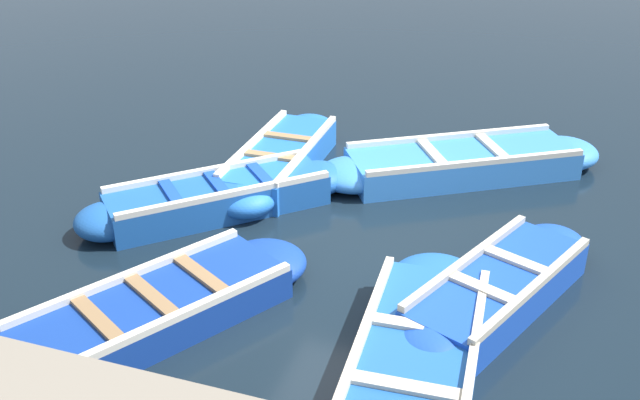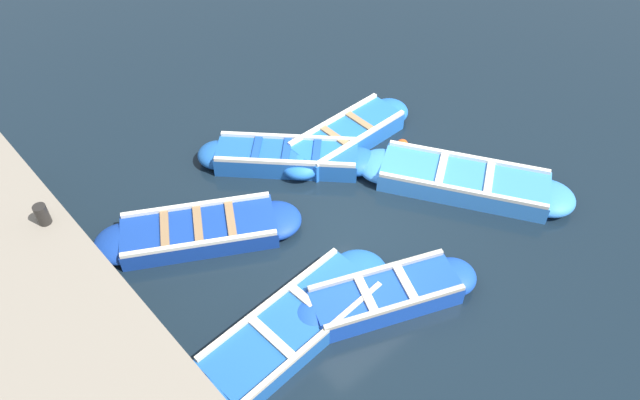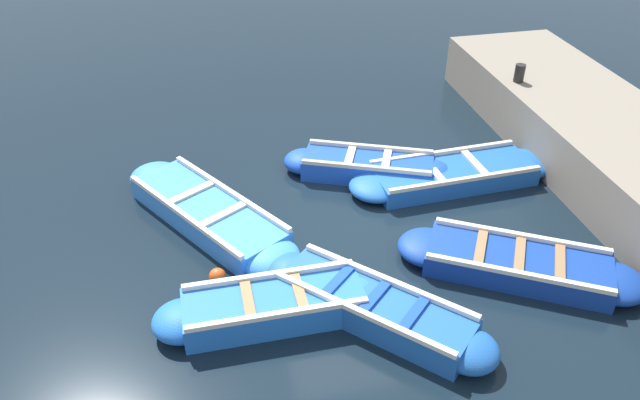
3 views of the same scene
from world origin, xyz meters
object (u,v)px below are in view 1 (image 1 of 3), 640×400
at_px(boat_stern_in, 154,312).
at_px(boat_outer_left, 218,198).
at_px(boat_near_quay, 280,160).
at_px(buoy_orange_near, 354,154).
at_px(boat_outer_right, 498,290).
at_px(boat_inner_gap, 413,371).
at_px(boat_broadside, 462,163).
at_px(buoy_yellow_far, 297,134).

bearing_deg(boat_stern_in, boat_outer_left, -169.45).
xyz_separation_m(boat_stern_in, boat_near_quay, (-3.61, -0.11, 0.03)).
xyz_separation_m(boat_near_quay, buoy_orange_near, (-0.69, 0.86, -0.07)).
bearing_deg(boat_near_quay, boat_outer_right, 55.04).
relative_size(boat_stern_in, boat_near_quay, 1.09).
bearing_deg(boat_stern_in, boat_inner_gap, 89.02).
relative_size(boat_outer_left, boat_broadside, 0.78).
distance_m(boat_near_quay, boat_outer_right, 3.89).
xyz_separation_m(boat_outer_left, boat_stern_in, (2.31, 0.43, -0.02)).
bearing_deg(boat_near_quay, buoy_orange_near, 128.85).
xyz_separation_m(boat_inner_gap, boat_near_quay, (-3.65, -2.64, 0.03)).
bearing_deg(boat_inner_gap, boat_stern_in, -90.98).
xyz_separation_m(boat_outer_left, boat_near_quay, (-1.30, 0.32, 0.00)).
distance_m(boat_inner_gap, boat_near_quay, 4.51).
bearing_deg(buoy_orange_near, boat_stern_in, -9.78).
distance_m(boat_stern_in, buoy_orange_near, 4.36).
xyz_separation_m(boat_outer_left, buoy_orange_near, (-1.98, 1.17, -0.07)).
bearing_deg(boat_near_quay, boat_outer_left, -13.72).
relative_size(boat_broadside, buoy_orange_near, 15.78).
relative_size(boat_outer_left, boat_outer_right, 0.96).
xyz_separation_m(boat_broadside, boat_outer_right, (2.94, 0.82, 0.00)).
relative_size(boat_stern_in, boat_outer_right, 1.12).
bearing_deg(boat_inner_gap, boat_near_quay, -144.10).
distance_m(boat_stern_in, buoy_yellow_far, 4.72).
relative_size(boat_broadside, boat_inner_gap, 0.99).
relative_size(boat_near_quay, boat_outer_right, 1.02).
xyz_separation_m(boat_broadside, boat_near_quay, (0.71, -2.36, 0.01)).
relative_size(boat_inner_gap, boat_near_quay, 1.21).
relative_size(buoy_orange_near, buoy_yellow_far, 0.97).
bearing_deg(boat_outer_left, boat_broadside, 126.84).
height_order(boat_broadside, boat_near_quay, boat_near_quay).
distance_m(boat_broadside, buoy_yellow_far, 2.56).
bearing_deg(boat_outer_left, boat_stern_in, 10.55).
relative_size(boat_outer_left, boat_inner_gap, 0.77).
xyz_separation_m(boat_inner_gap, boat_stern_in, (-0.04, -2.53, 0.01)).
distance_m(boat_outer_left, buoy_yellow_far, 2.41).
xyz_separation_m(boat_outer_right, buoy_orange_near, (-2.92, -2.33, -0.07)).
height_order(boat_stern_in, buoy_orange_near, boat_stern_in).
bearing_deg(boat_broadside, buoy_yellow_far, -98.83).
distance_m(boat_broadside, buoy_orange_near, 1.51).
bearing_deg(boat_outer_right, buoy_yellow_far, -134.82).
bearing_deg(boat_stern_in, buoy_yellow_far, -176.58).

